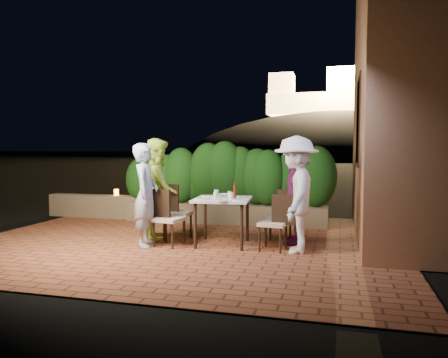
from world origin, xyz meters
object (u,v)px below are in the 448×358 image
(dining_table, at_px, (222,221))
(diner_purple, at_px, (295,196))
(bowl, at_px, (223,195))
(chair_left_back, at_px, (178,212))
(chair_right_front, at_px, (273,222))
(parapet_lamp, at_px, (116,192))
(diner_green, at_px, (158,189))
(diner_blue, at_px, (146,195))
(beer_bottle, at_px, (235,190))
(diner_white, at_px, (296,194))
(chair_left_front, at_px, (169,218))
(chair_right_back, at_px, (278,216))

(dining_table, bearing_deg, diner_purple, 18.44)
(bowl, bearing_deg, chair_left_back, -173.08)
(chair_right_front, distance_m, parapet_lamp, 4.39)
(diner_purple, bearing_deg, parapet_lamp, -111.22)
(dining_table, xyz_separation_m, diner_green, (-1.19, 0.20, 0.48))
(chair_right_front, bearing_deg, parapet_lamp, -22.08)
(chair_left_back, distance_m, diner_purple, 1.99)
(bowl, xyz_separation_m, diner_blue, (-1.08, -0.71, 0.04))
(beer_bottle, bearing_deg, bowl, 134.45)
(beer_bottle, bearing_deg, chair_right_front, -18.42)
(chair_right_front, bearing_deg, diner_blue, 14.10)
(diner_green, height_order, diner_white, diner_white)
(diner_green, bearing_deg, chair_right_front, -119.92)
(beer_bottle, distance_m, chair_left_front, 1.14)
(chair_left_back, bearing_deg, bowl, 5.26)
(bowl, distance_m, chair_left_back, 0.84)
(diner_green, xyz_separation_m, parapet_lamp, (-1.79, 1.80, -0.29))
(chair_right_back, bearing_deg, chair_left_front, 26.57)
(dining_table, distance_m, diner_white, 1.30)
(bowl, bearing_deg, diner_purple, 3.03)
(bowl, relative_size, chair_right_front, 0.19)
(bowl, relative_size, chair_right_back, 0.19)
(chair_left_back, bearing_deg, diner_blue, -117.52)
(dining_table, bearing_deg, chair_left_back, 165.68)
(bowl, distance_m, diner_green, 1.13)
(bowl, relative_size, chair_left_back, 0.18)
(chair_left_front, xyz_separation_m, chair_left_back, (-0.05, 0.51, 0.02))
(beer_bottle, height_order, diner_green, diner_green)
(diner_white, bearing_deg, bowl, -114.47)
(diner_blue, relative_size, parapet_lamp, 11.60)
(chair_left_front, relative_size, diner_blue, 0.55)
(dining_table, height_order, chair_right_front, chair_right_front)
(chair_left_front, bearing_deg, diner_green, 138.82)
(chair_left_back, bearing_deg, beer_bottle, -10.97)
(bowl, height_order, diner_green, diner_green)
(diner_green, bearing_deg, bowl, -104.04)
(chair_left_back, xyz_separation_m, diner_white, (2.03, -0.42, 0.40))
(chair_right_back, distance_m, diner_white, 0.77)
(chair_left_front, bearing_deg, chair_left_back, 106.49)
(bowl, bearing_deg, chair_right_front, -27.94)
(diner_purple, bearing_deg, diner_green, -85.32)
(chair_left_front, height_order, chair_right_front, chair_left_front)
(beer_bottle, distance_m, diner_blue, 1.41)
(chair_right_front, bearing_deg, diner_green, -2.87)
(diner_white, distance_m, diner_purple, 0.59)
(beer_bottle, bearing_deg, chair_left_back, 170.68)
(chair_right_front, height_order, diner_blue, diner_blue)
(parapet_lamp, bearing_deg, chair_right_front, -29.66)
(parapet_lamp, bearing_deg, diner_white, -27.97)
(chair_left_front, xyz_separation_m, diner_green, (-0.39, 0.50, 0.41))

